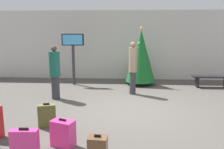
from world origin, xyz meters
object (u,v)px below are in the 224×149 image
at_px(waiting_bench, 212,79).
at_px(suitcase_4, 63,133).
at_px(suitcase_2, 47,116).
at_px(traveller_1, 55,71).
at_px(suitcase_5, 25,146).
at_px(traveller_0, 133,66).
at_px(holiday_tree, 141,56).
at_px(flight_info_kiosk, 73,49).

height_order(waiting_bench, suitcase_4, suitcase_4).
bearing_deg(waiting_bench, suitcase_2, -140.97).
distance_m(traveller_1, suitcase_5, 4.03).
bearing_deg(traveller_0, waiting_bench, 20.92).
relative_size(suitcase_2, suitcase_5, 0.90).
bearing_deg(suitcase_5, suitcase_4, 51.98).
xyz_separation_m(traveller_0, suitcase_2, (-2.14, -3.12, -0.74)).
xyz_separation_m(traveller_0, suitcase_5, (-1.99, -4.72, -0.71)).
bearing_deg(traveller_1, suitcase_2, -78.18).
distance_m(traveller_0, suitcase_2, 3.86).
bearing_deg(holiday_tree, suitcase_2, -118.18).
bearing_deg(traveller_1, holiday_tree, 37.96).
bearing_deg(suitcase_4, flight_info_kiosk, 100.41).
bearing_deg(waiting_bench, suitcase_4, -131.66).
bearing_deg(holiday_tree, flight_info_kiosk, -176.76).
height_order(waiting_bench, traveller_1, traveller_1).
xyz_separation_m(flight_info_kiosk, suitcase_2, (0.35, -4.50, -1.23)).
distance_m(traveller_1, suitcase_4, 3.54).
xyz_separation_m(suitcase_4, suitcase_5, (-0.51, -0.65, 0.04)).
relative_size(holiday_tree, traveller_0, 1.28).
bearing_deg(suitcase_4, suitcase_2, 124.58).
xyz_separation_m(waiting_bench, suitcase_2, (-5.38, -4.36, -0.08)).
distance_m(traveller_0, suitcase_5, 5.17).
height_order(flight_info_kiosk, suitcase_4, flight_info_kiosk).
xyz_separation_m(holiday_tree, suitcase_5, (-2.35, -6.26, -0.92)).
bearing_deg(suitcase_4, traveller_1, 109.19).
xyz_separation_m(suitcase_2, suitcase_5, (0.15, -1.60, 0.03)).
height_order(traveller_1, suitcase_4, traveller_1).
relative_size(waiting_bench, traveller_1, 0.85).
distance_m(flight_info_kiosk, suitcase_2, 4.68).
relative_size(traveller_0, suitcase_5, 2.89).
distance_m(waiting_bench, traveller_0, 3.53).
distance_m(holiday_tree, waiting_bench, 3.03).
relative_size(flight_info_kiosk, traveller_1, 1.19).
relative_size(waiting_bench, suitcase_5, 2.34).
distance_m(holiday_tree, suitcase_5, 6.75).
height_order(waiting_bench, traveller_0, traveller_0).
height_order(waiting_bench, suitcase_2, suitcase_2).
relative_size(holiday_tree, traveller_1, 1.35).
relative_size(flight_info_kiosk, traveller_0, 1.13).
height_order(flight_info_kiosk, traveller_0, flight_info_kiosk).
relative_size(waiting_bench, suitcase_4, 2.64).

